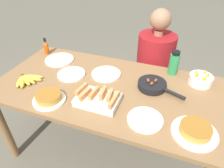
{
  "coord_description": "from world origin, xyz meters",
  "views": [
    {
      "loc": [
        0.42,
        -1.15,
        1.69
      ],
      "look_at": [
        0.0,
        0.0,
        0.8
      ],
      "focal_mm": 32.0,
      "sensor_mm": 36.0,
      "label": 1
    }
  ],
  "objects_px": {
    "empty_plate_mid_edge": "(145,120)",
    "person_figure": "(152,77)",
    "skillet": "(153,85)",
    "empty_plate_far_left": "(71,74)",
    "empty_plate_near_front": "(59,60)",
    "water_bottle": "(174,63)",
    "frittata_plate_side": "(195,131)",
    "melon_tray": "(98,99)",
    "frittata_plate_center": "(49,98)",
    "fruit_bowl_mango": "(201,79)",
    "banana_bunch": "(27,80)",
    "empty_plate_far_right": "(106,74)",
    "hot_sauce_bottle": "(46,47)"
  },
  "relations": [
    {
      "from": "empty_plate_near_front",
      "to": "water_bottle",
      "type": "xyz_separation_m",
      "value": [
        1.01,
        0.14,
        0.09
      ]
    },
    {
      "from": "banana_bunch",
      "to": "water_bottle",
      "type": "xyz_separation_m",
      "value": [
        1.07,
        0.52,
        0.08
      ]
    },
    {
      "from": "skillet",
      "to": "empty_plate_mid_edge",
      "type": "distance_m",
      "value": 0.35
    },
    {
      "from": "melon_tray",
      "to": "empty_plate_far_left",
      "type": "xyz_separation_m",
      "value": [
        -0.35,
        0.24,
        -0.03
      ]
    },
    {
      "from": "skillet",
      "to": "empty_plate_far_left",
      "type": "relative_size",
      "value": 1.55
    },
    {
      "from": "empty_plate_mid_edge",
      "to": "empty_plate_far_right",
      "type": "bearing_deg",
      "value": 136.26
    },
    {
      "from": "fruit_bowl_mango",
      "to": "hot_sauce_bottle",
      "type": "height_order",
      "value": "hot_sauce_bottle"
    },
    {
      "from": "frittata_plate_side",
      "to": "empty_plate_far_left",
      "type": "height_order",
      "value": "frittata_plate_side"
    },
    {
      "from": "empty_plate_mid_edge",
      "to": "person_figure",
      "type": "relative_size",
      "value": 0.19
    },
    {
      "from": "hot_sauce_bottle",
      "to": "person_figure",
      "type": "bearing_deg",
      "value": 20.19
    },
    {
      "from": "frittata_plate_side",
      "to": "empty_plate_mid_edge",
      "type": "distance_m",
      "value": 0.29
    },
    {
      "from": "empty_plate_mid_edge",
      "to": "person_figure",
      "type": "distance_m",
      "value": 0.97
    },
    {
      "from": "banana_bunch",
      "to": "empty_plate_near_front",
      "type": "relative_size",
      "value": 0.79
    },
    {
      "from": "skillet",
      "to": "banana_bunch",
      "type": "bearing_deg",
      "value": -143.67
    },
    {
      "from": "skillet",
      "to": "empty_plate_far_right",
      "type": "height_order",
      "value": "skillet"
    },
    {
      "from": "melon_tray",
      "to": "frittata_plate_center",
      "type": "height_order",
      "value": "melon_tray"
    },
    {
      "from": "empty_plate_near_front",
      "to": "water_bottle",
      "type": "distance_m",
      "value": 1.03
    },
    {
      "from": "empty_plate_far_right",
      "to": "hot_sauce_bottle",
      "type": "distance_m",
      "value": 0.71
    },
    {
      "from": "empty_plate_near_front",
      "to": "hot_sauce_bottle",
      "type": "distance_m",
      "value": 0.21
    },
    {
      "from": "hot_sauce_bottle",
      "to": "person_figure",
      "type": "xyz_separation_m",
      "value": [
        1.01,
        0.37,
        -0.35
      ]
    },
    {
      "from": "frittata_plate_center",
      "to": "empty_plate_far_left",
      "type": "xyz_separation_m",
      "value": [
        -0.02,
        0.34,
        -0.02
      ]
    },
    {
      "from": "frittata_plate_center",
      "to": "frittata_plate_side",
      "type": "distance_m",
      "value": 0.96
    },
    {
      "from": "frittata_plate_center",
      "to": "skillet",
      "type": "bearing_deg",
      "value": 31.37
    },
    {
      "from": "melon_tray",
      "to": "empty_plate_mid_edge",
      "type": "xyz_separation_m",
      "value": [
        0.34,
        -0.06,
        -0.03
      ]
    },
    {
      "from": "skillet",
      "to": "fruit_bowl_mango",
      "type": "relative_size",
      "value": 2.02
    },
    {
      "from": "frittata_plate_center",
      "to": "fruit_bowl_mango",
      "type": "relative_size",
      "value": 1.29
    },
    {
      "from": "empty_plate_far_right",
      "to": "hot_sauce_bottle",
      "type": "bearing_deg",
      "value": 167.37
    },
    {
      "from": "melon_tray",
      "to": "frittata_plate_center",
      "type": "relative_size",
      "value": 1.31
    },
    {
      "from": "banana_bunch",
      "to": "empty_plate_far_right",
      "type": "height_order",
      "value": "banana_bunch"
    },
    {
      "from": "empty_plate_mid_edge",
      "to": "water_bottle",
      "type": "distance_m",
      "value": 0.63
    },
    {
      "from": "empty_plate_far_right",
      "to": "fruit_bowl_mango",
      "type": "xyz_separation_m",
      "value": [
        0.74,
        0.14,
        0.03
      ]
    },
    {
      "from": "skillet",
      "to": "frittata_plate_center",
      "type": "bearing_deg",
      "value": -127.38
    },
    {
      "from": "frittata_plate_side",
      "to": "banana_bunch",
      "type": "bearing_deg",
      "value": 175.55
    },
    {
      "from": "frittata_plate_side",
      "to": "fruit_bowl_mango",
      "type": "height_order",
      "value": "fruit_bowl_mango"
    },
    {
      "from": "empty_plate_mid_edge",
      "to": "melon_tray",
      "type": "bearing_deg",
      "value": 170.75
    },
    {
      "from": "frittata_plate_center",
      "to": "fruit_bowl_mango",
      "type": "distance_m",
      "value": 1.15
    },
    {
      "from": "frittata_plate_center",
      "to": "empty_plate_mid_edge",
      "type": "relative_size",
      "value": 1.01
    },
    {
      "from": "skillet",
      "to": "empty_plate_mid_edge",
      "type": "relative_size",
      "value": 1.59
    },
    {
      "from": "empty_plate_near_front",
      "to": "water_bottle",
      "type": "bearing_deg",
      "value": 7.82
    },
    {
      "from": "empty_plate_mid_edge",
      "to": "fruit_bowl_mango",
      "type": "distance_m",
      "value": 0.62
    },
    {
      "from": "fruit_bowl_mango",
      "to": "person_figure",
      "type": "xyz_separation_m",
      "value": [
        -0.41,
        0.39,
        -0.32
      ]
    },
    {
      "from": "frittata_plate_center",
      "to": "empty_plate_far_right",
      "type": "height_order",
      "value": "frittata_plate_center"
    },
    {
      "from": "person_figure",
      "to": "frittata_plate_side",
      "type": "bearing_deg",
      "value": -67.33
    },
    {
      "from": "skillet",
      "to": "person_figure",
      "type": "height_order",
      "value": "person_figure"
    },
    {
      "from": "frittata_plate_center",
      "to": "fruit_bowl_mango",
      "type": "height_order",
      "value": "fruit_bowl_mango"
    },
    {
      "from": "fruit_bowl_mango",
      "to": "person_figure",
      "type": "distance_m",
      "value": 0.65
    },
    {
      "from": "frittata_plate_side",
      "to": "frittata_plate_center",
      "type": "bearing_deg",
      "value": -177.62
    },
    {
      "from": "banana_bunch",
      "to": "empty_plate_mid_edge",
      "type": "height_order",
      "value": "banana_bunch"
    },
    {
      "from": "empty_plate_far_left",
      "to": "hot_sauce_bottle",
      "type": "height_order",
      "value": "hot_sauce_bottle"
    },
    {
      "from": "frittata_plate_center",
      "to": "water_bottle",
      "type": "relative_size",
      "value": 1.11
    }
  ]
}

